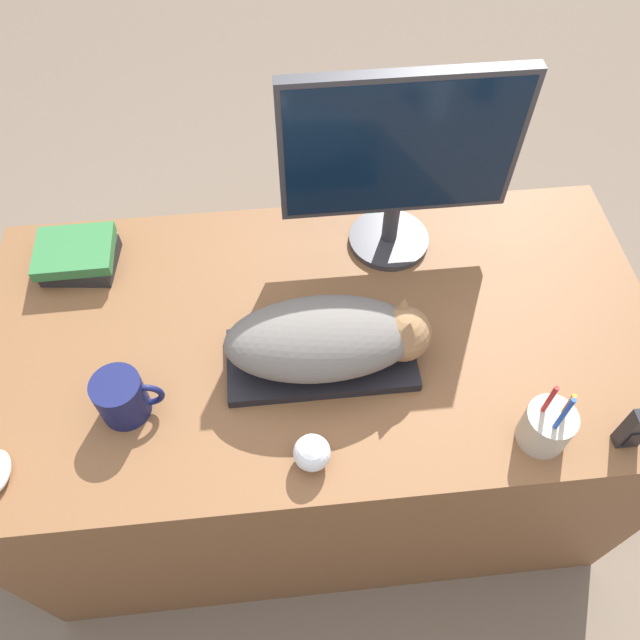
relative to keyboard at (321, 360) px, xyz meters
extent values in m
plane|color=#6B5B4C|center=(0.01, -0.30, -0.74)|extent=(12.00, 12.00, 0.00)
cube|color=brown|center=(0.01, 0.08, -0.38)|extent=(1.45, 0.75, 0.73)
cube|color=black|center=(0.00, 0.00, 0.00)|extent=(0.38, 0.17, 0.02)
ellipsoid|color=#66605B|center=(0.00, 0.00, 0.08)|extent=(0.38, 0.18, 0.13)
sphere|color=olive|center=(0.16, 0.00, 0.07)|extent=(0.11, 0.11, 0.11)
cone|color=olive|center=(0.16, -0.03, 0.13)|extent=(0.04, 0.04, 0.04)
cone|color=olive|center=(0.16, 0.03, 0.13)|extent=(0.04, 0.04, 0.04)
cylinder|color=#333338|center=(0.19, 0.32, 0.00)|extent=(0.19, 0.19, 0.02)
cylinder|color=#333338|center=(0.19, 0.32, 0.06)|extent=(0.04, 0.04, 0.11)
cube|color=#333338|center=(0.19, 0.32, 0.27)|extent=(0.49, 0.03, 0.33)
cube|color=black|center=(0.19, 0.31, 0.27)|extent=(0.47, 0.01, 0.31)
cylinder|color=#141947|center=(-0.39, -0.07, 0.04)|extent=(0.10, 0.10, 0.10)
torus|color=#141947|center=(-0.34, -0.07, 0.04)|extent=(0.07, 0.01, 0.07)
cylinder|color=#B2A893|center=(0.40, -0.21, 0.03)|extent=(0.09, 0.09, 0.09)
cylinder|color=orange|center=(0.42, -0.20, 0.08)|extent=(0.01, 0.01, 0.11)
cylinder|color=#B21E1E|center=(0.38, -0.19, 0.09)|extent=(0.01, 0.01, 0.13)
cylinder|color=#1E47B2|center=(0.39, -0.23, 0.10)|extent=(0.01, 0.01, 0.15)
sphere|color=silver|center=(-0.04, -0.21, 0.02)|extent=(0.07, 0.07, 0.07)
cube|color=black|center=(0.55, -0.23, 0.04)|extent=(0.04, 0.03, 0.11)
cube|color=black|center=(0.55, -0.24, 0.03)|extent=(0.03, 0.00, 0.05)
cube|color=black|center=(-0.52, 0.31, 0.01)|extent=(0.17, 0.15, 0.04)
cube|color=#2D6B38|center=(-0.52, 0.32, 0.04)|extent=(0.17, 0.14, 0.03)
camera|label=1|loc=(-0.07, -0.66, 1.08)|focal=35.00mm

